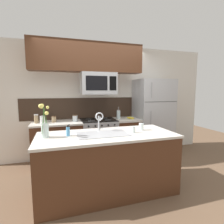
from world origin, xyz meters
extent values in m
plane|color=brown|center=(0.00, 0.00, 0.00)|extent=(10.00, 10.00, 0.00)
cube|color=silver|center=(0.30, 1.28, 1.30)|extent=(5.20, 0.10, 2.60)
cube|color=#332319|center=(0.00, 1.22, 1.15)|extent=(3.29, 0.01, 0.48)
cube|color=#4C2B19|center=(-0.87, 0.90, 0.44)|extent=(0.99, 0.62, 0.88)
cube|color=beige|center=(-0.87, 0.90, 0.89)|extent=(1.02, 0.65, 0.03)
cube|color=#4C2B19|center=(0.66, 0.90, 0.44)|extent=(0.55, 0.62, 0.88)
cube|color=beige|center=(0.66, 0.90, 0.89)|extent=(0.58, 0.65, 0.03)
cube|color=#A8AAAF|center=(0.00, 0.90, 0.46)|extent=(0.76, 0.62, 0.91)
cube|color=black|center=(0.00, 0.90, 0.92)|extent=(0.76, 0.62, 0.01)
cylinder|color=black|center=(-0.18, 0.76, 0.93)|extent=(0.15, 0.15, 0.01)
cylinder|color=black|center=(0.18, 0.76, 0.93)|extent=(0.15, 0.15, 0.01)
cylinder|color=black|center=(-0.18, 1.04, 0.93)|extent=(0.15, 0.15, 0.01)
cylinder|color=black|center=(0.18, 1.04, 0.93)|extent=(0.15, 0.15, 0.01)
cylinder|color=black|center=(-0.27, 0.58, 0.85)|extent=(0.03, 0.02, 0.03)
cylinder|color=black|center=(-0.14, 0.58, 0.85)|extent=(0.03, 0.02, 0.03)
cylinder|color=black|center=(0.00, 0.58, 0.85)|extent=(0.03, 0.02, 0.03)
cylinder|color=black|center=(0.14, 0.58, 0.85)|extent=(0.03, 0.02, 0.03)
cylinder|color=black|center=(0.27, 0.58, 0.85)|extent=(0.03, 0.02, 0.03)
cube|color=#A8AAAF|center=(0.00, 0.88, 1.71)|extent=(0.74, 0.40, 0.46)
cube|color=black|center=(-0.07, 0.68, 1.71)|extent=(0.45, 0.00, 0.29)
cube|color=black|center=(0.27, 0.68, 1.71)|extent=(0.15, 0.00, 0.29)
cube|color=#4C2B19|center=(-0.22, 0.85, 2.24)|extent=(2.30, 0.34, 0.60)
cube|color=#A8AAAF|center=(1.36, 0.92, 0.91)|extent=(0.85, 0.72, 1.82)
cube|color=black|center=(1.36, 0.56, 1.31)|extent=(0.82, 0.00, 0.01)
cylinder|color=#99999E|center=(1.10, 0.54, 1.57)|extent=(0.01, 0.01, 0.33)
cylinder|color=#99999E|center=(1.10, 0.54, 0.76)|extent=(0.01, 0.01, 0.69)
cylinder|color=#997F5B|center=(-1.27, 0.90, 0.99)|extent=(0.08, 0.08, 0.16)
cylinder|color=#B2B2B7|center=(-1.27, 0.90, 1.08)|extent=(0.08, 0.08, 0.02)
cylinder|color=silver|center=(-1.15, 0.88, 0.98)|extent=(0.10, 0.10, 0.13)
cylinder|color=#B2B2B7|center=(-1.15, 0.88, 1.05)|extent=(0.10, 0.10, 0.01)
cylinder|color=#997F5B|center=(-0.93, 0.92, 0.97)|extent=(0.09, 0.09, 0.11)
cylinder|color=#4C331E|center=(-0.93, 0.92, 1.03)|extent=(0.09, 0.09, 0.01)
cylinder|color=silver|center=(-0.51, 0.89, 0.97)|extent=(0.11, 0.11, 0.13)
cylinder|color=#4C331E|center=(-0.51, 0.89, 1.04)|extent=(0.11, 0.11, 0.01)
ellipsoid|color=yellow|center=(0.74, 0.83, 0.93)|extent=(0.16, 0.13, 0.07)
ellipsoid|color=yellow|center=(0.74, 0.85, 0.93)|extent=(0.18, 0.09, 0.05)
ellipsoid|color=yellow|center=(0.75, 0.83, 0.93)|extent=(0.17, 0.04, 0.05)
ellipsoid|color=yellow|center=(0.76, 0.85, 0.93)|extent=(0.18, 0.08, 0.06)
ellipsoid|color=yellow|center=(0.76, 0.83, 0.93)|extent=(0.17, 0.12, 0.07)
cylinder|color=brown|center=(0.75, 0.84, 0.96)|extent=(0.02, 0.02, 0.03)
cylinder|color=silver|center=(0.49, 0.96, 1.00)|extent=(0.09, 0.09, 0.18)
cylinder|color=#A3A3AA|center=(0.49, 0.96, 1.10)|extent=(0.08, 0.08, 0.02)
cylinder|color=#A3A3AA|center=(0.49, 0.96, 1.14)|extent=(0.01, 0.01, 0.05)
sphere|color=#A3A3AA|center=(0.49, 0.96, 1.17)|extent=(0.02, 0.02, 0.02)
cube|color=#4C2B19|center=(-0.14, -0.35, 0.44)|extent=(2.03, 0.86, 0.88)
cube|color=beige|center=(-0.14, -0.35, 0.89)|extent=(2.06, 0.89, 0.03)
cube|color=#ADAFB5|center=(-0.22, -0.35, 0.91)|extent=(0.76, 0.44, 0.01)
cube|color=#ADAFB5|center=(-0.39, -0.35, 0.84)|extent=(0.30, 0.33, 0.15)
cube|color=#ADAFB5|center=(-0.04, -0.35, 0.84)|extent=(0.30, 0.33, 0.15)
cylinder|color=#B7BABF|center=(-0.22, -0.09, 0.92)|extent=(0.04, 0.04, 0.02)
cylinder|color=#B7BABF|center=(-0.22, -0.09, 1.04)|extent=(0.02, 0.02, 0.22)
torus|color=#B7BABF|center=(-0.22, -0.14, 1.15)|extent=(0.13, 0.02, 0.13)
cylinder|color=#B7BABF|center=(-0.22, -0.20, 1.12)|extent=(0.02, 0.02, 0.06)
cube|color=#B7BABF|center=(-0.18, -0.09, 0.95)|extent=(0.07, 0.01, 0.01)
cylinder|color=#4C93C6|center=(-0.72, -0.29, 0.98)|extent=(0.05, 0.05, 0.13)
cylinder|color=black|center=(-0.72, -0.29, 1.05)|extent=(0.02, 0.02, 0.02)
cube|color=black|center=(-0.70, -0.29, 1.07)|extent=(0.03, 0.01, 0.01)
cylinder|color=silver|center=(0.26, -0.41, 0.96)|extent=(0.06, 0.06, 0.10)
cylinder|color=silver|center=(0.46, -0.27, 0.97)|extent=(0.08, 0.08, 0.12)
cylinder|color=silver|center=(-1.02, -0.30, 1.01)|extent=(0.10, 0.10, 0.20)
cylinder|color=silver|center=(-1.02, -0.30, 0.95)|extent=(0.09, 0.09, 0.06)
cylinder|color=#386B2D|center=(-1.04, -0.33, 1.16)|extent=(0.04, 0.07, 0.38)
sphere|color=#EFE066|center=(-1.06, -0.36, 1.35)|extent=(0.06, 0.06, 0.06)
cylinder|color=#386B2D|center=(-1.00, -0.29, 1.15)|extent=(0.05, 0.01, 0.36)
sphere|color=#EFE066|center=(-0.98, -0.29, 1.33)|extent=(0.04, 0.04, 0.04)
cylinder|color=#386B2D|center=(-1.04, -0.27, 1.16)|extent=(0.03, 0.05, 0.38)
sphere|color=#EFE066|center=(-1.05, -0.25, 1.35)|extent=(0.05, 0.05, 0.05)
cylinder|color=#386B2D|center=(-1.01, -0.30, 1.11)|extent=(0.04, 0.02, 0.28)
sphere|color=#EFE066|center=(-0.99, -0.31, 1.25)|extent=(0.05, 0.05, 0.05)
cylinder|color=#386B2D|center=(-1.04, -0.26, 1.15)|extent=(0.04, 0.08, 0.36)
sphere|color=#EFE066|center=(-1.06, -0.23, 1.33)|extent=(0.05, 0.05, 0.05)
camera|label=1|loc=(-0.83, -2.83, 1.56)|focal=28.00mm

